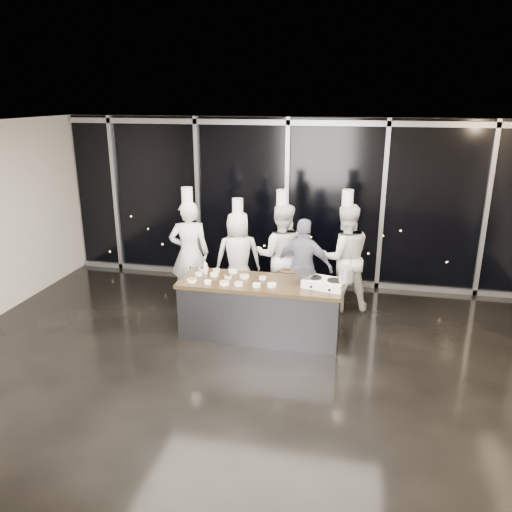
% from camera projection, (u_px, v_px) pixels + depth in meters
% --- Properties ---
extents(ground, '(9.00, 9.00, 0.00)m').
position_uv_depth(ground, '(247.00, 364.00, 6.96)').
color(ground, black).
rests_on(ground, ground).
extents(room_shell, '(9.02, 7.02, 3.21)m').
position_uv_depth(room_shell, '(260.00, 207.00, 6.24)').
color(room_shell, beige).
rests_on(room_shell, ground).
extents(window_wall, '(8.90, 0.11, 3.20)m').
position_uv_depth(window_wall, '(287.00, 202.00, 9.66)').
color(window_wall, black).
rests_on(window_wall, ground).
extents(demo_counter, '(2.46, 0.86, 0.90)m').
position_uv_depth(demo_counter, '(260.00, 309.00, 7.66)').
color(demo_counter, '#3C3B41').
rests_on(demo_counter, ground).
extents(stove, '(0.66, 0.49, 0.14)m').
position_uv_depth(stove, '(324.00, 283.00, 7.28)').
color(stove, white).
rests_on(stove, demo_counter).
extents(frying_pan, '(0.56, 0.37, 0.05)m').
position_uv_depth(frying_pan, '(305.00, 273.00, 7.38)').
color(frying_pan, slate).
rests_on(frying_pan, stove).
extents(stock_pot, '(0.25, 0.25, 0.21)m').
position_uv_depth(stock_pot, '(346.00, 275.00, 7.10)').
color(stock_pot, silver).
rests_on(stock_pot, stove).
extents(prep_bowls, '(1.35, 0.69, 0.05)m').
position_uv_depth(prep_bowls, '(227.00, 277.00, 7.62)').
color(prep_bowls, white).
rests_on(prep_bowls, demo_counter).
extents(squeeze_bottle, '(0.06, 0.06, 0.21)m').
position_uv_depth(squeeze_bottle, '(205.00, 268.00, 7.82)').
color(squeeze_bottle, white).
rests_on(squeeze_bottle, demo_counter).
extents(chef_far_left, '(0.79, 0.65, 2.11)m').
position_uv_depth(chef_far_left, '(190.00, 253.00, 8.70)').
color(chef_far_left, silver).
rests_on(chef_far_left, ground).
extents(chef_left, '(0.94, 0.76, 1.89)m').
position_uv_depth(chef_left, '(238.00, 256.00, 8.87)').
color(chef_left, silver).
rests_on(chef_left, ground).
extents(chef_center, '(0.96, 0.79, 2.07)m').
position_uv_depth(chef_center, '(281.00, 255.00, 8.68)').
color(chef_center, silver).
rests_on(chef_center, ground).
extents(guest, '(1.02, 0.54, 1.67)m').
position_uv_depth(guest, '(304.00, 267.00, 8.34)').
color(guest, '#16183D').
rests_on(guest, ground).
extents(chef_right, '(1.09, 0.96, 2.11)m').
position_uv_depth(chef_right, '(344.00, 257.00, 8.50)').
color(chef_right, silver).
rests_on(chef_right, ground).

